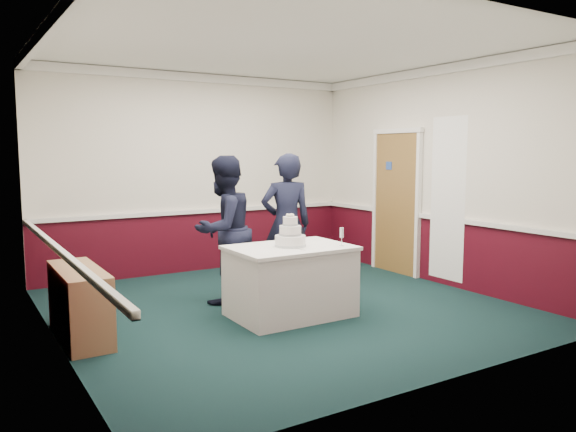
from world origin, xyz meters
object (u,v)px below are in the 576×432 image
wedding_cake (290,236)px  cake_knife (298,249)px  sideboard (80,303)px  cake_table (290,281)px  person_man (224,230)px  person_woman (286,224)px  champagne_flute (342,234)px

wedding_cake → cake_knife: (-0.03, -0.20, -0.11)m
sideboard → cake_table: size_ratio=0.91×
sideboard → person_man: 1.93m
cake_table → person_woman: 1.13m
sideboard → person_man: size_ratio=0.67×
sideboard → person_woman: 2.75m
champagne_flute → person_man: size_ratio=0.11×
person_woman → champagne_flute: bearing=106.7°
wedding_cake → person_woman: size_ratio=0.20×
champagne_flute → sideboard: bearing=165.1°
champagne_flute → person_man: (-0.88, 1.20, -0.03)m
cake_knife → person_man: person_man is taller
champagne_flute → person_woman: person_woman is taller
person_woman → cake_table: bearing=77.2°
cake_table → champagne_flute: size_ratio=6.44×
cake_knife → wedding_cake: bearing=67.9°
cake_knife → sideboard: bearing=150.0°
champagne_flute → person_woman: size_ratio=0.11×
person_woman → person_man: bearing=13.3°
wedding_cake → person_woman: 1.01m
person_man → wedding_cake: bearing=89.8°
sideboard → wedding_cake: 2.28m
sideboard → wedding_cake: bearing=-11.2°
champagne_flute → person_woman: bearing=90.8°
cake_table → person_woman: (0.48, 0.88, 0.51)m
cake_knife → champagne_flute: bearing=-22.2°
champagne_flute → person_man: 1.49m
cake_table → sideboard: bearing=168.8°
cake_knife → person_woman: bearing=51.0°
cake_knife → person_man: 1.18m
sideboard → wedding_cake: size_ratio=3.30×
cake_table → champagne_flute: champagne_flute is taller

